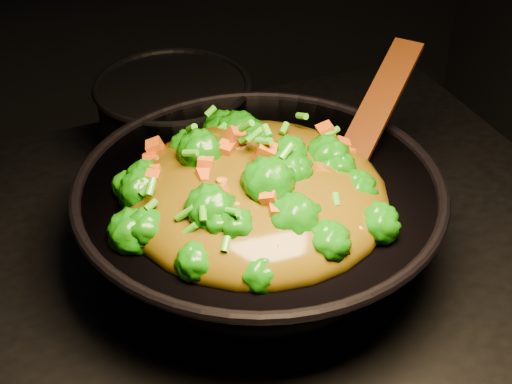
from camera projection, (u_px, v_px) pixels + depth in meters
name	position (u px, v px, depth m)	size (l,w,h in m)	color
wok	(259.00, 226.00, 0.98)	(0.44, 0.44, 0.12)	black
stir_fry	(257.00, 164.00, 0.89)	(0.31, 0.31, 0.11)	#156F07
spatula	(372.00, 117.00, 0.99)	(0.27, 0.04, 0.01)	#3C1708
back_pot	(175.00, 119.00, 1.18)	(0.22, 0.22, 0.13)	black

